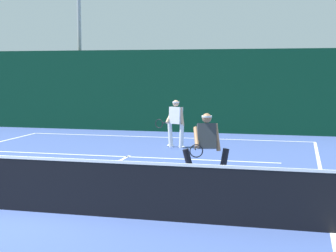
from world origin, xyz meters
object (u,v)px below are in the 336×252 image
object	(u,v)px
player_near	(206,145)
light_pole	(79,35)
tennis_ball	(165,167)
player_far	(176,122)

from	to	relation	value
player_near	light_pole	bearing A→B (deg)	-70.73
tennis_ball	light_pole	distance (m)	12.44
tennis_ball	light_pole	size ratio (longest dim) A/B	0.01
player_far	tennis_ball	bearing A→B (deg)	116.93
player_far	player_near	bearing A→B (deg)	128.22
player_far	tennis_ball	xyz separation A→B (m)	(0.59, -3.74, -0.83)
player_far	light_pole	distance (m)	9.08
tennis_ball	player_far	bearing A→B (deg)	98.95
player_near	light_pole	xyz separation A→B (m)	(-7.92, 11.30, 3.28)
player_far	light_pole	xyz separation A→B (m)	(-5.97, 6.00, 3.30)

